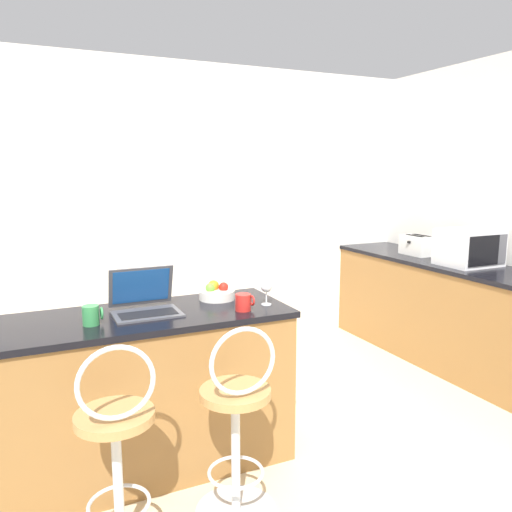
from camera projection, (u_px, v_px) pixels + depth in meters
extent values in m
plane|color=beige|center=(306.00, 495.00, 2.60)|extent=(20.00, 20.00, 0.00)
cube|color=silver|center=(177.00, 212.00, 4.45)|extent=(12.00, 0.06, 2.60)
cube|color=olive|center=(150.00, 394.00, 2.79)|extent=(1.54, 0.60, 0.86)
cube|color=black|center=(147.00, 317.00, 2.72)|extent=(1.57, 0.63, 0.03)
cube|color=olive|center=(464.00, 320.00, 4.17)|extent=(0.60, 2.79, 0.86)
cube|color=black|center=(468.00, 268.00, 4.09)|extent=(0.63, 2.82, 0.03)
cylinder|color=silver|center=(118.00, 484.00, 2.18)|extent=(0.04, 0.04, 0.61)
torus|color=silver|center=(119.00, 504.00, 2.19)|extent=(0.28, 0.28, 0.02)
cylinder|color=#B7844C|center=(115.00, 417.00, 2.12)|extent=(0.34, 0.34, 0.04)
torus|color=silver|center=(116.00, 383.00, 2.01)|extent=(0.32, 0.02, 0.32)
cylinder|color=silver|center=(236.00, 511.00, 2.46)|extent=(0.40, 0.40, 0.02)
cylinder|color=silver|center=(236.00, 454.00, 2.41)|extent=(0.04, 0.04, 0.61)
torus|color=silver|center=(236.00, 472.00, 2.42)|extent=(0.28, 0.28, 0.02)
cylinder|color=#B7844C|center=(235.00, 393.00, 2.35)|extent=(0.34, 0.34, 0.04)
torus|color=silver|center=(243.00, 361.00, 2.24)|extent=(0.32, 0.02, 0.32)
cube|color=#47474C|center=(147.00, 314.00, 2.69)|extent=(0.36, 0.25, 0.01)
cube|color=black|center=(148.00, 314.00, 2.68)|extent=(0.30, 0.14, 0.00)
cube|color=#47474C|center=(141.00, 286.00, 2.80)|extent=(0.36, 0.08, 0.23)
cube|color=#19478C|center=(141.00, 286.00, 2.79)|extent=(0.31, 0.07, 0.19)
cube|color=silver|center=(469.00, 247.00, 4.09)|extent=(0.45, 0.36, 0.30)
cube|color=black|center=(484.00, 251.00, 3.91)|extent=(0.32, 0.01, 0.24)
cube|color=#4C4C51|center=(502.00, 249.00, 3.99)|extent=(0.09, 0.01, 0.24)
cube|color=silver|center=(418.00, 245.00, 4.60)|extent=(0.20, 0.30, 0.18)
cube|color=black|center=(415.00, 236.00, 4.57)|extent=(0.04, 0.21, 0.00)
cube|color=black|center=(422.00, 235.00, 4.60)|extent=(0.04, 0.21, 0.00)
cube|color=black|center=(409.00, 242.00, 4.55)|extent=(0.02, 0.02, 0.02)
cylinder|color=red|center=(243.00, 302.00, 2.77)|extent=(0.09, 0.09, 0.09)
torus|color=red|center=(252.00, 300.00, 2.79)|extent=(0.01, 0.06, 0.06)
cylinder|color=silver|center=(217.00, 295.00, 3.02)|extent=(0.22, 0.22, 0.05)
sphere|color=red|center=(224.00, 287.00, 3.02)|extent=(0.06, 0.06, 0.06)
sphere|color=orange|center=(213.00, 286.00, 3.04)|extent=(0.07, 0.07, 0.07)
sphere|color=#66B233|center=(210.00, 288.00, 3.00)|extent=(0.06, 0.06, 0.06)
cylinder|color=silver|center=(266.00, 304.00, 2.90)|extent=(0.06, 0.06, 0.00)
cylinder|color=silver|center=(266.00, 298.00, 2.89)|extent=(0.01, 0.01, 0.08)
sphere|color=silver|center=(266.00, 286.00, 2.88)|extent=(0.07, 0.07, 0.07)
cylinder|color=#338447|center=(91.00, 315.00, 2.51)|extent=(0.08, 0.08, 0.10)
torus|color=#338447|center=(102.00, 313.00, 2.53)|extent=(0.01, 0.06, 0.06)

